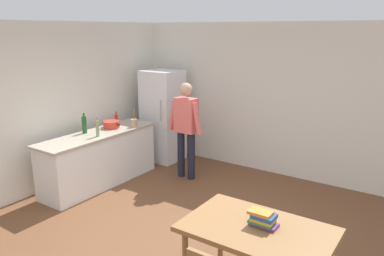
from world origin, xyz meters
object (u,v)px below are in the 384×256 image
object	(u,v)px
cooking_pot	(111,124)
bottle_vinegar_tall	(97,128)
book_stack	(263,219)
bottle_sauce_red	(116,119)
dining_table	(257,235)
refrigerator	(163,116)
person	(186,124)
utensil_jar	(134,123)
bottle_wine_green	(84,124)

from	to	relation	value
cooking_pot	bottle_vinegar_tall	size ratio (longest dim) A/B	1.25
bottle_vinegar_tall	book_stack	size ratio (longest dim) A/B	1.16
cooking_pot	bottle_sauce_red	bearing A→B (deg)	114.49
bottle_vinegar_tall	dining_table	bearing A→B (deg)	-16.47
refrigerator	book_stack	world-z (taller)	refrigerator
person	book_stack	bearing A→B (deg)	-41.42
book_stack	cooking_pot	bearing A→B (deg)	157.93
dining_table	utensil_jar	bearing A→B (deg)	151.37
refrigerator	bottle_vinegar_tall	size ratio (longest dim) A/B	5.62
person	bottle_wine_green	size ratio (longest dim) A/B	5.00
dining_table	bottle_sauce_red	bearing A→B (deg)	154.63
dining_table	bottle_wine_green	bearing A→B (deg)	164.75
person	bottle_vinegar_tall	distance (m)	1.49
person	dining_table	distance (m)	3.20
refrigerator	bottle_vinegar_tall	bearing A→B (deg)	-88.34
dining_table	person	bearing A→B (deg)	137.59
utensil_jar	refrigerator	bearing A→B (deg)	96.99
bottle_wine_green	person	bearing A→B (deg)	43.49
person	bottle_vinegar_tall	xyz separation A→B (m)	(-0.90, -1.19, 0.06)
refrigerator	bottle_wine_green	bearing A→B (deg)	-99.32
utensil_jar	book_stack	xyz separation A→B (m)	(3.21, -1.69, -0.15)
person	cooking_pot	world-z (taller)	person
dining_table	utensil_jar	xyz separation A→B (m)	(-3.18, 1.74, 0.31)
dining_table	bottle_sauce_red	xyz separation A→B (m)	(-3.57, 1.69, 0.32)
bottle_vinegar_tall	refrigerator	bearing A→B (deg)	91.66
cooking_pot	utensil_jar	xyz separation A→B (m)	(0.28, 0.27, 0.02)
refrigerator	dining_table	xyz separation A→B (m)	(3.30, -2.70, -0.23)
cooking_pot	bottle_vinegar_tall	world-z (taller)	bottle_vinegar_tall
refrigerator	dining_table	world-z (taller)	refrigerator
utensil_jar	bottle_wine_green	xyz separation A→B (m)	(-0.40, -0.76, 0.07)
utensil_jar	bottle_vinegar_tall	xyz separation A→B (m)	(-0.07, -0.78, 0.06)
utensil_jar	book_stack	size ratio (longest dim) A/B	1.16
dining_table	book_stack	bearing A→B (deg)	63.98
book_stack	bottle_vinegar_tall	bearing A→B (deg)	164.48
refrigerator	bottle_vinegar_tall	distance (m)	1.75
dining_table	cooking_pot	size ratio (longest dim) A/B	3.50
refrigerator	utensil_jar	distance (m)	0.97
refrigerator	bottle_sauce_red	xyz separation A→B (m)	(-0.27, -1.01, 0.10)
person	book_stack	world-z (taller)	person
bottle_vinegar_tall	bottle_wine_green	xyz separation A→B (m)	(-0.33, 0.02, 0.01)
dining_table	bottle_vinegar_tall	world-z (taller)	bottle_vinegar_tall
utensil_jar	bottle_wine_green	world-z (taller)	bottle_wine_green
utensil_jar	bottle_sauce_red	world-z (taller)	utensil_jar
cooking_pot	utensil_jar	world-z (taller)	utensil_jar
cooking_pot	bottle_vinegar_tall	distance (m)	0.55
refrigerator	bottle_vinegar_tall	world-z (taller)	refrigerator
bottle_sauce_red	dining_table	bearing A→B (deg)	-25.37
bottle_wine_green	utensil_jar	bearing A→B (deg)	62.20
person	utensil_jar	world-z (taller)	person
dining_table	bottle_wine_green	distance (m)	3.73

